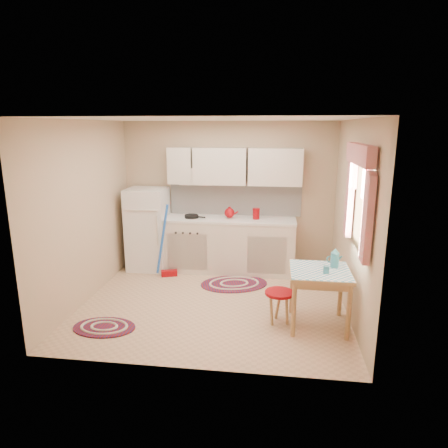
{
  "coord_description": "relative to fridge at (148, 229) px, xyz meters",
  "views": [
    {
      "loc": [
        0.82,
        -5.13,
        2.41
      ],
      "look_at": [
        0.11,
        0.25,
        1.08
      ],
      "focal_mm": 32.0,
      "sensor_mm": 36.0,
      "label": 1
    }
  ],
  "objects": [
    {
      "name": "room_shell",
      "position": [
        1.49,
        -1.01,
        0.9
      ],
      "size": [
        3.64,
        3.6,
        2.52
      ],
      "color": "tan",
      "rests_on": "ground"
    },
    {
      "name": "fridge",
      "position": [
        0.0,
        0.0,
        0.0
      ],
      "size": [
        0.65,
        0.6,
        1.4
      ],
      "primitive_type": "cube",
      "color": "white",
      "rests_on": "ground"
    },
    {
      "name": "broom",
      "position": [
        0.45,
        -0.35,
        -0.1
      ],
      "size": [
        0.3,
        0.21,
        1.2
      ],
      "primitive_type": null,
      "rotation": [
        0.0,
        0.0,
        0.34
      ],
      "color": "blue",
      "rests_on": "ground"
    },
    {
      "name": "base_cabinets",
      "position": [
        1.36,
        0.05,
        -0.26
      ],
      "size": [
        2.25,
        0.6,
        0.88
      ],
      "primitive_type": "cube",
      "color": "beige",
      "rests_on": "ground"
    },
    {
      "name": "countertop",
      "position": [
        1.36,
        0.05,
        0.2
      ],
      "size": [
        2.27,
        0.62,
        0.04
      ],
      "primitive_type": "cube",
      "color": "silver",
      "rests_on": "base_cabinets"
    },
    {
      "name": "frying_pan",
      "position": [
        0.77,
        0.0,
        0.24
      ],
      "size": [
        0.29,
        0.29,
        0.05
      ],
      "primitive_type": "cylinder",
      "rotation": [
        0.0,
        0.0,
        -0.3
      ],
      "color": "black",
      "rests_on": "countertop"
    },
    {
      "name": "red_kettle",
      "position": [
        1.4,
        0.05,
        0.31
      ],
      "size": [
        0.2,
        0.19,
        0.19
      ],
      "primitive_type": null,
      "rotation": [
        0.0,
        0.0,
        -0.12
      ],
      "color": "#91050B",
      "rests_on": "countertop"
    },
    {
      "name": "red_canister",
      "position": [
        1.84,
        0.05,
        0.3
      ],
      "size": [
        0.15,
        0.15,
        0.16
      ],
      "primitive_type": "cylinder",
      "rotation": [
        0.0,
        0.0,
        0.38
      ],
      "color": "#91050B",
      "rests_on": "countertop"
    },
    {
      "name": "table",
      "position": [
        2.71,
        -1.74,
        -0.34
      ],
      "size": [
        0.72,
        0.72,
        0.72
      ],
      "primitive_type": "cube",
      "color": "tan",
      "rests_on": "ground"
    },
    {
      "name": "stool",
      "position": [
        2.23,
        -1.74,
        -0.49
      ],
      "size": [
        0.38,
        0.38,
        0.42
      ],
      "primitive_type": "cylinder",
      "rotation": [
        0.0,
        0.0,
        0.06
      ],
      "color": "#91050B",
      "rests_on": "ground"
    },
    {
      "name": "coffee_pot",
      "position": [
        2.89,
        -1.62,
        0.15
      ],
      "size": [
        0.15,
        0.14,
        0.25
      ],
      "primitive_type": null,
      "rotation": [
        0.0,
        0.0,
        -0.25
      ],
      "color": "teal",
      "rests_on": "table"
    },
    {
      "name": "mug",
      "position": [
        2.77,
        -1.84,
        0.07
      ],
      "size": [
        0.08,
        0.08,
        0.1
      ],
      "primitive_type": "cylinder",
      "rotation": [
        0.0,
        0.0,
        0.2
      ],
      "color": "teal",
      "rests_on": "table"
    },
    {
      "name": "rug_center",
      "position": [
        1.55,
        -0.56,
        -0.69
      ],
      "size": [
        1.2,
        0.96,
        0.02
      ],
      "primitive_type": null,
      "rotation": [
        0.0,
        0.0,
        0.28
      ],
      "color": "maroon",
      "rests_on": "ground"
    },
    {
      "name": "rug_left",
      "position": [
        0.11,
        -2.16,
        -0.69
      ],
      "size": [
        0.78,
        0.52,
        0.02
      ],
      "primitive_type": null,
      "rotation": [
        0.0,
        0.0,
        0.0
      ],
      "color": "maroon",
      "rests_on": "ground"
    }
  ]
}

